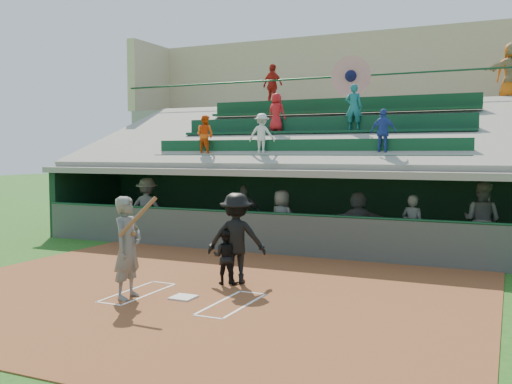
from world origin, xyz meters
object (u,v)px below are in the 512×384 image
at_px(batter_at_plate, 128,247).
at_px(water_cooler, 121,209).
at_px(white_table, 122,225).
at_px(home_plate, 183,297).
at_px(catcher, 226,257).

distance_m(batter_at_plate, water_cooler, 8.30).
bearing_deg(batter_at_plate, white_table, 128.29).
distance_m(home_plate, catcher, 1.48).
distance_m(batter_at_plate, white_table, 8.37).
bearing_deg(white_table, catcher, -52.83).
relative_size(home_plate, catcher, 0.37).
distance_m(home_plate, batter_at_plate, 1.41).
bearing_deg(batter_at_plate, home_plate, 24.19).
bearing_deg(home_plate, white_table, 134.94).
bearing_deg(water_cooler, white_table, 114.08).
bearing_deg(home_plate, batter_at_plate, -155.81).
height_order(catcher, water_cooler, catcher).
bearing_deg(water_cooler, catcher, -36.90).
xyz_separation_m(batter_at_plate, white_table, (-5.17, 6.55, -0.62)).
distance_m(white_table, water_cooler, 0.52).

